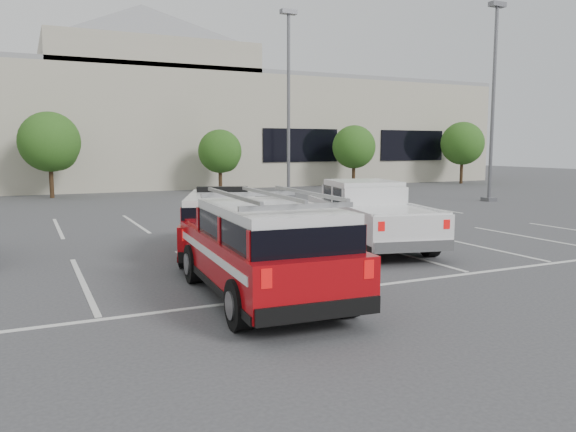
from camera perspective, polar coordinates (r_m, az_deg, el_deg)
name	(u,v)px	position (r m, az deg, el deg)	size (l,w,h in m)	color
ground	(309,261)	(14.23, 2.13, -4.59)	(120.00, 120.00, 0.00)	#3D3D40
stall_markings	(245,236)	(18.28, -4.37, -2.00)	(23.00, 15.00, 0.01)	silver
convention_building	(117,122)	(44.77, -16.98, 9.08)	(60.00, 16.99, 13.20)	#B4AB98
tree_mid_left	(51,144)	(34.45, -22.91, 6.76)	(3.37, 3.37, 4.85)	#3F2B19
tree_mid_right	(221,153)	(36.30, -6.81, 6.39)	(2.77, 2.77, 3.99)	#3F2B19
tree_right	(355,148)	(40.59, 6.79, 6.83)	(3.07, 3.07, 4.42)	#3F2B19
tree_far_right	(463,145)	(46.67, 17.34, 6.91)	(3.37, 3.37, 4.85)	#3F2B19
light_pole_mid	(289,105)	(31.48, 0.05, 11.24)	(0.90, 0.60, 10.24)	#59595E
light_pole_right	(493,102)	(31.76, 20.11, 10.78)	(0.90, 0.60, 10.24)	#59595E
fire_chief_suv	(222,228)	(15.01, -6.67, -1.18)	(3.51, 5.44, 1.80)	#98070C
white_pickup	(368,220)	(16.59, 8.14, -0.39)	(3.39, 6.40, 1.87)	silver
ladder_suv	(264,256)	(10.54, -2.50, -4.13)	(2.38, 5.35, 2.06)	#98070C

